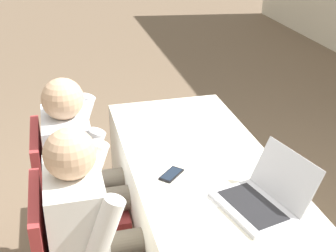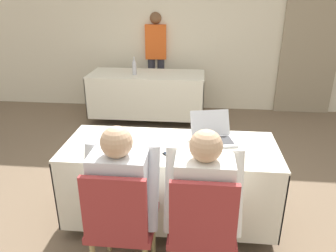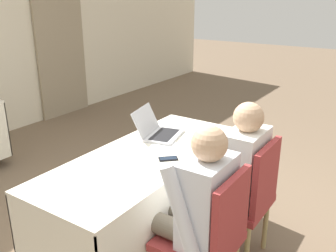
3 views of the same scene
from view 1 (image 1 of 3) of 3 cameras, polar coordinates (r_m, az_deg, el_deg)
conference_table_near at (r=2.36m, az=4.53°, el=-9.03°), size 1.73×0.71×0.74m
laptop at (r=2.01m, az=11.40°, el=-8.53°), size 0.40×0.39×0.22m
cell_phone at (r=2.20m, az=0.42°, el=-5.92°), size 0.14×0.14×0.01m
paper_beside_laptop at (r=2.07m, az=3.50°, el=-8.43°), size 0.21×0.30×0.00m
chair_near_left at (r=2.52m, az=-12.07°, el=-8.69°), size 0.44×0.44×0.90m
person_checkered_shirt at (r=2.44m, az=-10.00°, el=-5.33°), size 0.50×0.52×1.16m
person_white_shirt at (r=2.00m, az=-8.56°, el=-13.22°), size 0.50×0.52×1.16m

